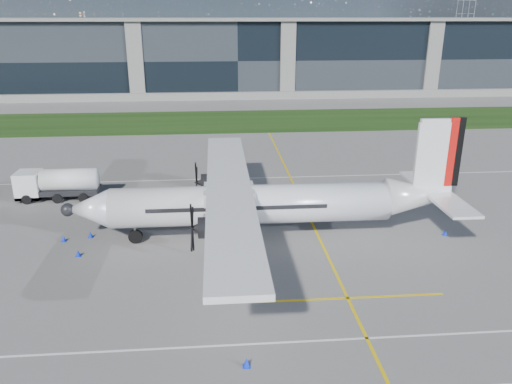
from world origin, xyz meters
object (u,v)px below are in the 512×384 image
(safety_cone_stbdwing, at_px, (229,177))
(pylon_east, at_px, (465,18))
(turboprop_aircraft, at_px, (266,182))
(safety_cone_fwd, at_px, (63,238))
(ground_crew_person, at_px, (185,211))
(baggage_tug, at_px, (158,209))
(fuel_tanker_truck, at_px, (52,184))
(safety_cone_nose_stbd, at_px, (90,234))
(safety_cone_tail, at_px, (445,232))
(safety_cone_nose_port, at_px, (78,253))
(safety_cone_portwing, at_px, (247,362))

(safety_cone_stbdwing, bearing_deg, pylon_east, 56.19)
(turboprop_aircraft, relative_size, safety_cone_fwd, 61.16)
(ground_crew_person, bearing_deg, baggage_tug, 100.25)
(pylon_east, distance_m, safety_cone_stbdwing, 159.77)
(fuel_tanker_truck, height_order, safety_cone_nose_stbd, fuel_tanker_truck)
(turboprop_aircraft, bearing_deg, pylon_east, 59.63)
(fuel_tanker_truck, xyz_separation_m, safety_cone_stbdwing, (16.47, 4.62, -1.20))
(baggage_tug, distance_m, safety_cone_tail, 23.28)
(safety_cone_fwd, bearing_deg, turboprop_aircraft, -2.66)
(pylon_east, distance_m, turboprop_aircraft, 170.72)
(pylon_east, relative_size, safety_cone_stbdwing, 60.00)
(ground_crew_person, height_order, safety_cone_nose_port, ground_crew_person)
(fuel_tanker_truck, relative_size, ground_crew_person, 3.94)
(safety_cone_nose_stbd, height_order, safety_cone_fwd, same)
(pylon_east, xyz_separation_m, baggage_tug, (-94.78, -142.45, -14.13))
(pylon_east, distance_m, safety_cone_nose_port, 179.85)
(safety_cone_stbdwing, height_order, safety_cone_nose_port, same)
(safety_cone_nose_stbd, bearing_deg, safety_cone_nose_port, -92.52)
(turboprop_aircraft, relative_size, safety_cone_tail, 61.16)
(baggage_tug, bearing_deg, fuel_tanker_truck, 151.02)
(safety_cone_fwd, bearing_deg, safety_cone_tail, -2.48)
(safety_cone_stbdwing, xyz_separation_m, safety_cone_nose_port, (-11.23, -16.74, 0.00))
(turboprop_aircraft, distance_m, safety_cone_tail, 14.73)
(baggage_tug, bearing_deg, turboprop_aircraft, -27.92)
(pylon_east, relative_size, safety_cone_nose_stbd, 60.00)
(fuel_tanker_truck, distance_m, safety_cone_stbdwing, 17.14)
(turboprop_aircraft, distance_m, safety_cone_nose_stbd, 14.20)
(pylon_east, relative_size, safety_cone_nose_port, 60.00)
(safety_cone_nose_port, xyz_separation_m, safety_cone_portwing, (11.21, -12.81, 0.00))
(fuel_tanker_truck, distance_m, safety_cone_nose_port, 13.26)
(fuel_tanker_truck, relative_size, safety_cone_nose_port, 15.47)
(turboprop_aircraft, relative_size, safety_cone_portwing, 61.16)
(fuel_tanker_truck, relative_size, safety_cone_portwing, 15.47)
(ground_crew_person, height_order, safety_cone_portwing, ground_crew_person)
(ground_crew_person, bearing_deg, safety_cone_nose_port, 158.05)
(pylon_east, distance_m, ground_crew_person, 171.12)
(turboprop_aircraft, relative_size, safety_cone_stbdwing, 61.16)
(safety_cone_portwing, bearing_deg, safety_cone_nose_port, 131.19)
(safety_cone_nose_stbd, bearing_deg, safety_cone_fwd, -163.60)
(ground_crew_person, distance_m, safety_cone_fwd, 9.59)
(pylon_east, xyz_separation_m, fuel_tanker_truck, (-104.99, -136.80, -13.55))
(fuel_tanker_truck, xyz_separation_m, ground_crew_person, (12.58, -6.55, -0.47))
(baggage_tug, bearing_deg, pylon_east, 56.36)
(ground_crew_person, bearing_deg, turboprop_aircraft, -89.62)
(turboprop_aircraft, relative_size, ground_crew_person, 15.56)
(fuel_tanker_truck, xyz_separation_m, safety_cone_portwing, (16.45, -24.94, -1.20))
(baggage_tug, relative_size, safety_cone_stbdwing, 5.82)
(fuel_tanker_truck, height_order, ground_crew_person, fuel_tanker_truck)
(baggage_tug, height_order, safety_cone_tail, baggage_tug)
(safety_cone_nose_stbd, bearing_deg, safety_cone_stbdwing, 50.75)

